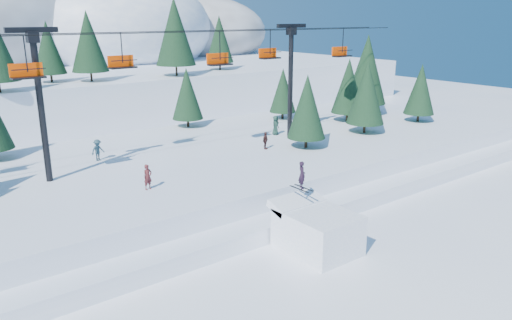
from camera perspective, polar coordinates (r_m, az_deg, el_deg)
ground at (r=27.70m, az=8.22°, el=-13.10°), size 160.00×160.00×0.00m
mid_shelf at (r=40.69m, az=-10.09°, el=-1.56°), size 70.00×22.00×2.50m
berm at (r=32.89m, az=-1.80°, el=-6.96°), size 70.00×6.00×1.10m
jump_kicker at (r=29.97m, az=6.90°, el=-7.87°), size 3.58×4.88×5.14m
chairlift at (r=39.86m, az=-8.54°, el=10.03°), size 46.00×3.21×10.28m
conifer_stand at (r=39.57m, az=-12.30°, el=6.08°), size 62.88×17.07×9.00m
distant_skiers at (r=38.82m, az=-12.78°, el=0.70°), size 28.55×9.32×1.86m
banner_near at (r=33.35m, az=7.73°, el=-6.79°), size 2.81×0.61×0.90m
banner_far at (r=36.39m, az=10.87°, el=-4.94°), size 2.72×0.94×0.90m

